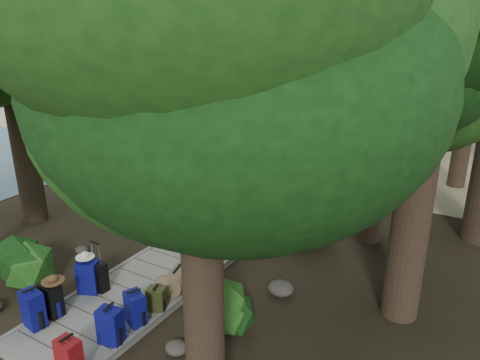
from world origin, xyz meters
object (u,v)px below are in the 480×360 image
Objects in this scene: backpack_right_a at (69,355)px; backpack_right_c at (135,307)px; backpack_right_b at (110,324)px; backpack_left_a at (33,307)px; lone_suitcase_on_sand at (335,153)px; backpack_left_b at (51,298)px; suitcase_on_boardwalk at (99,276)px; backpack_left_c at (88,275)px; kayak at (285,135)px; backpack_right_d at (157,298)px; sun_lounger at (426,153)px; duffel_right_khaki at (177,279)px.

backpack_right_c is at bearing 91.81° from backpack_right_a.
backpack_right_a is 0.86m from backpack_right_b.
lone_suitcase_on_sand is (1.05, 12.46, -0.19)m from backpack_left_a.
suitcase_on_boardwalk is at bearing 86.65° from backpack_left_b.
backpack_right_b is 1.07× the size of backpack_right_c.
backpack_right_a is at bearing -73.10° from backpack_left_c.
backpack_left_a is 1.44m from suitcase_on_boardwalk.
backpack_right_a is 15.23m from kayak.
backpack_right_d is at bearing -97.23° from kayak.
suitcase_on_boardwalk is 0.33× the size of sun_lounger.
backpack_right_b reaches higher than duffel_right_khaki.
backpack_right_a is at bearing -103.24° from duffel_right_khaki.
backpack_left_b is 1.16× the size of suitcase_on_boardwalk.
backpack_left_a is 1.13× the size of backpack_right_a.
lone_suitcase_on_sand reaches higher than duffel_right_khaki.
backpack_left_a is 0.22× the size of kayak.
backpack_right_b is at bearing -98.03° from sun_lounger.
duffel_right_khaki is at bearing 54.33° from backpack_left_b.
lone_suitcase_on_sand is (-0.46, 11.46, -0.14)m from backpack_right_c.
backpack_left_c is at bearing 140.03° from backpack_right_b.
backpack_right_c is 1.10× the size of suitcase_on_boardwalk.
duffel_right_khaki is at bearing 38.77° from suitcase_on_boardwalk.
backpack_right_b is (1.51, 0.01, 0.00)m from backpack_left_b.
backpack_right_d reaches higher than sun_lounger.
sun_lounger is at bearing 40.97° from lone_suitcase_on_sand.
backpack_right_a reaches higher than kayak.
suitcase_on_boardwalk is at bearing 95.57° from backpack_left_a.
backpack_left_c is 0.21× the size of kayak.
backpack_right_a is 1.33× the size of backpack_right_d.
sun_lounger is (3.00, 1.80, -0.00)m from lone_suitcase_on_sand.
backpack_left_a is 2.18m from backpack_right_d.
duffel_right_khaki is 10.20m from lone_suitcase_on_sand.
backpack_left_a is 1.27m from backpack_left_c.
backpack_right_a is at bearing -97.50° from sun_lounger.
backpack_right_d reaches higher than duffel_right_khaki.
duffel_right_khaki is (1.46, 0.99, -0.15)m from backpack_left_c.
backpack_left_a is 1.13× the size of backpack_right_c.
backpack_right_b is 1.12m from backpack_right_d.
backpack_left_a is at bearing -104.81° from kayak.
backpack_right_b is 1.75m from suitcase_on_boardwalk.
backpack_right_d is at bearing -77.26° from lone_suitcase_on_sand.
backpack_right_a is 12.93m from lone_suitcase_on_sand.
suitcase_on_boardwalk reaches higher than sun_lounger.
backpack_right_b reaches higher than backpack_right_c.
backpack_right_d is 0.14× the size of kayak.
sun_lounger is at bearing 61.76° from backpack_right_d.
backpack_right_d is at bearing -98.67° from sun_lounger.
backpack_left_c is at bearing -104.03° from kayak.
duffel_right_khaki is (-0.10, 0.76, -0.03)m from backpack_right_d.
kayak is (-2.09, 12.93, -0.23)m from suitcase_on_boardwalk.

